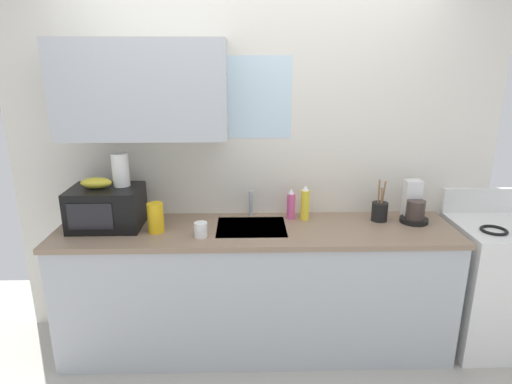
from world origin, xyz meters
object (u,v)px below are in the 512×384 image
at_px(stove_range, 492,284).
at_px(cereal_canister, 156,218).
at_px(dish_soap_bottle_yellow, 305,204).
at_px(banana_bunch, 96,183).
at_px(mug_white, 201,230).
at_px(utensil_crock, 380,211).
at_px(coffee_maker, 414,206).
at_px(paper_towel_roll, 120,170).
at_px(microwave, 106,208).
at_px(dish_soap_bottle_pink, 291,205).

relative_size(stove_range, cereal_canister, 5.55).
distance_m(dish_soap_bottle_yellow, cereal_canister, 1.01).
height_order(banana_bunch, mug_white, banana_bunch).
bearing_deg(banana_bunch, mug_white, -15.44).
relative_size(stove_range, utensil_crock, 3.69).
distance_m(coffee_maker, dish_soap_bottle_yellow, 0.75).
relative_size(stove_range, banana_bunch, 5.40).
distance_m(paper_towel_roll, mug_white, 0.68).
relative_size(microwave, banana_bunch, 2.30).
bearing_deg(stove_range, dish_soap_bottle_pink, 172.90).
xyz_separation_m(coffee_maker, utensil_crock, (-0.23, 0.01, -0.03)).
bearing_deg(banana_bunch, cereal_canister, -14.38).
relative_size(banana_bunch, dish_soap_bottle_yellow, 0.81).
bearing_deg(coffee_maker, microwave, -178.35).
relative_size(stove_range, coffee_maker, 3.86).
distance_m(coffee_maker, mug_white, 1.46).
distance_m(banana_bunch, cereal_canister, 0.45).
height_order(stove_range, cereal_canister, cereal_canister).
relative_size(dish_soap_bottle_yellow, utensil_crock, 0.84).
bearing_deg(paper_towel_roll, banana_bunch, -161.57).
height_order(microwave, cereal_canister, microwave).
bearing_deg(dish_soap_bottle_pink, paper_towel_roll, -175.96).
bearing_deg(coffee_maker, cereal_canister, -174.79).
distance_m(stove_range, microwave, 2.72).
xyz_separation_m(coffee_maker, dish_soap_bottle_yellow, (-0.74, 0.05, 0.01)).
height_order(stove_range, microwave, microwave).
xyz_separation_m(paper_towel_roll, dish_soap_bottle_yellow, (1.23, 0.06, -0.26)).
relative_size(microwave, dish_soap_bottle_yellow, 1.86).
bearing_deg(dish_soap_bottle_yellow, dish_soap_bottle_pink, 165.54).
bearing_deg(microwave, dish_soap_bottle_yellow, 4.60).
xyz_separation_m(microwave, dish_soap_bottle_pink, (1.24, 0.13, -0.03)).
bearing_deg(mug_white, utensil_crock, 12.12).
xyz_separation_m(stove_range, dish_soap_bottle_pink, (-1.42, 0.18, 0.54)).
distance_m(mug_white, utensil_crock, 1.24).
relative_size(cereal_canister, utensil_crock, 0.67).
bearing_deg(paper_towel_roll, dish_soap_bottle_yellow, 2.59).
bearing_deg(dish_soap_bottle_pink, stove_range, -7.10).
xyz_separation_m(stove_range, coffee_maker, (-0.58, 0.10, 0.55)).
bearing_deg(paper_towel_roll, dish_soap_bottle_pink, 4.04).
bearing_deg(dish_soap_bottle_yellow, utensil_crock, -4.00).
distance_m(banana_bunch, dish_soap_bottle_pink, 1.31).
height_order(dish_soap_bottle_pink, cereal_canister, dish_soap_bottle_pink).
xyz_separation_m(paper_towel_roll, dish_soap_bottle_pink, (1.14, 0.08, -0.28)).
relative_size(paper_towel_roll, cereal_canister, 1.13).
bearing_deg(banana_bunch, utensil_crock, 2.11).
bearing_deg(mug_white, paper_towel_roll, 155.96).
distance_m(banana_bunch, paper_towel_roll, 0.18).
distance_m(paper_towel_roll, coffee_maker, 2.00).
height_order(dish_soap_bottle_yellow, cereal_canister, dish_soap_bottle_yellow).
height_order(paper_towel_roll, coffee_maker, paper_towel_roll).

